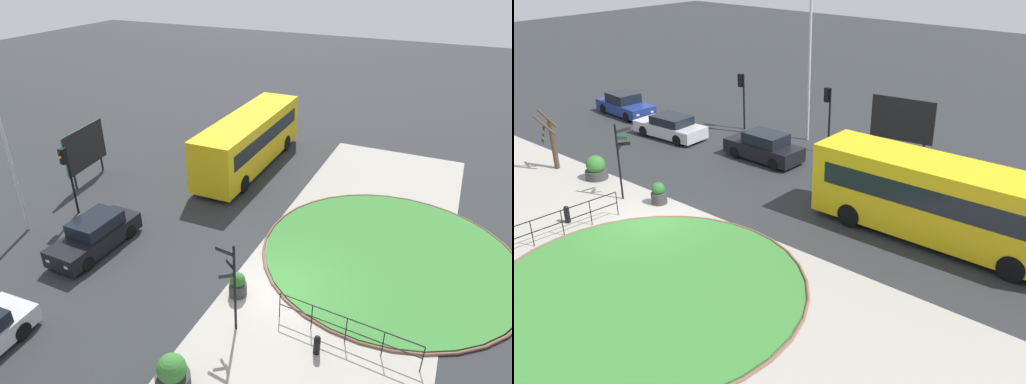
{
  "view_description": "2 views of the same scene",
  "coord_description": "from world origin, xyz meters",
  "views": [
    {
      "loc": [
        -13.11,
        -4.98,
        11.85
      ],
      "look_at": [
        3.28,
        2.64,
        2.17
      ],
      "focal_mm": 31.62,
      "sensor_mm": 36.0,
      "label": 1
    },
    {
      "loc": [
        17.77,
        -13.5,
        11.2
      ],
      "look_at": [
        5.34,
        1.5,
        2.38
      ],
      "focal_mm": 40.56,
      "sensor_mm": 36.0,
      "label": 2
    }
  ],
  "objects": [
    {
      "name": "traffic_light_far",
      "position": [
        0.94,
        11.69,
        2.65
      ],
      "size": [
        0.49,
        0.28,
        3.61
      ],
      "rotation": [
        0.0,
        0.0,
        3.08
      ],
      "color": "black",
      "rests_on": "ground"
    },
    {
      "name": "bus_yellow",
      "position": [
        9.97,
        6.21,
        1.73
      ],
      "size": [
        10.33,
        2.69,
        3.21
      ],
      "rotation": [
        0.0,
        0.0,
        0.01
      ],
      "color": "yellow",
      "rests_on": "ground"
    },
    {
      "name": "street_tree_bare",
      "position": [
        -8.33,
        0.73,
        1.58
      ],
      "size": [
        1.42,
        0.9,
        3.31
      ],
      "color": "#423323",
      "rests_on": "ground"
    },
    {
      "name": "bollard_foreground",
      "position": [
        -2.55,
        -2.29,
        0.4
      ],
      "size": [
        0.23,
        0.23,
        0.78
      ],
      "color": "black",
      "rests_on": "ground"
    },
    {
      "name": "car_near_lane",
      "position": [
        -7.57,
        7.88,
        0.63
      ],
      "size": [
        4.59,
        2.03,
        1.34
      ],
      "rotation": [
        0.0,
        0.0,
        3.19
      ],
      "color": "#B7B7BC",
      "rests_on": "ground"
    },
    {
      "name": "traffic_light_near",
      "position": [
        -5.42,
        11.82,
        2.51
      ],
      "size": [
        0.49,
        0.3,
        3.41
      ],
      "rotation": [
        0.0,
        0.0,
        3.33
      ],
      "color": "black",
      "rests_on": "ground"
    },
    {
      "name": "planter_kerbside",
      "position": [
        -1.05,
        1.41,
        0.47
      ],
      "size": [
        0.7,
        0.7,
        1.02
      ],
      "color": "#383838",
      "rests_on": "ground"
    },
    {
      "name": "grass_kerb_ring",
      "position": [
        3.98,
        -3.48,
        0.06
      ],
      "size": [
        11.18,
        11.18,
        0.11
      ],
      "primitive_type": "torus",
      "color": "brown",
      "rests_on": "ground"
    },
    {
      "name": "signpost_directional",
      "position": [
        -2.67,
        0.73,
        2.1
      ],
      "size": [
        0.75,
        0.78,
        3.58
      ],
      "color": "black",
      "rests_on": "ground"
    },
    {
      "name": "grass_island",
      "position": [
        3.98,
        -3.48,
        0.05
      ],
      "size": [
        10.87,
        10.87,
        0.1
      ],
      "primitive_type": "cylinder",
      "color": "#387A33",
      "rests_on": "ground"
    },
    {
      "name": "planter_near_signpost",
      "position": [
        -5.62,
        1.31,
        0.54
      ],
      "size": [
        1.09,
        1.09,
        1.21
      ],
      "color": "#383838",
      "rests_on": "ground"
    },
    {
      "name": "ground",
      "position": [
        0.0,
        0.0,
        0.0
      ],
      "size": [
        120.0,
        120.0,
        0.0
      ],
      "primitive_type": "plane",
      "color": "#282B2D"
    },
    {
      "name": "sidewalk_paving",
      "position": [
        0.0,
        -1.98,
        0.01
      ],
      "size": [
        32.0,
        8.05,
        0.02
      ],
      "primitive_type": "cube",
      "color": "#9E998E",
      "rests_on": "ground"
    },
    {
      "name": "billboard_left",
      "position": [
        4.3,
        13.86,
        1.97
      ],
      "size": [
        3.48,
        0.63,
        3.19
      ],
      "rotation": [
        0.0,
        0.0,
        0.14
      ],
      "color": "black",
      "rests_on": "ground"
    },
    {
      "name": "car_oncoming",
      "position": [
        -13.42,
        9.06,
        0.66
      ],
      "size": [
        4.55,
        2.14,
        1.45
      ],
      "rotation": [
        0.0,
        0.0,
        -0.08
      ],
      "color": "navy",
      "rests_on": "ground"
    },
    {
      "name": "railing_grass_edge",
      "position": [
        -1.69,
        -3.02,
        0.72
      ],
      "size": [
        0.44,
        5.03,
        1.12
      ],
      "rotation": [
        0.0,
        0.0,
        4.63
      ],
      "color": "black",
      "rests_on": "ground"
    },
    {
      "name": "car_far_lane",
      "position": [
        -0.93,
        8.57,
        0.71
      ],
      "size": [
        4.4,
        1.81,
        1.53
      ],
      "rotation": [
        0.0,
        0.0,
        3.13
      ],
      "color": "black",
      "rests_on": "ground"
    },
    {
      "name": "lamppost_tall",
      "position": [
        -1.09,
        12.71,
        4.69
      ],
      "size": [
        0.32,
        0.32,
        8.8
      ],
      "color": "#B7B7BC",
      "rests_on": "ground"
    }
  ]
}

